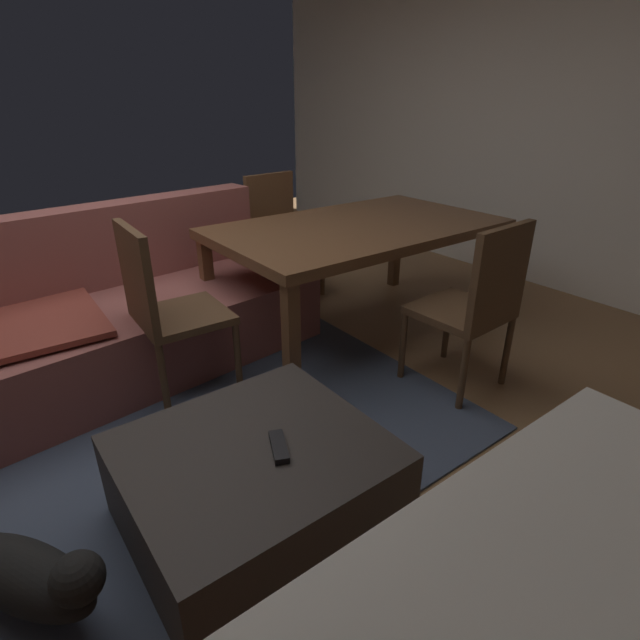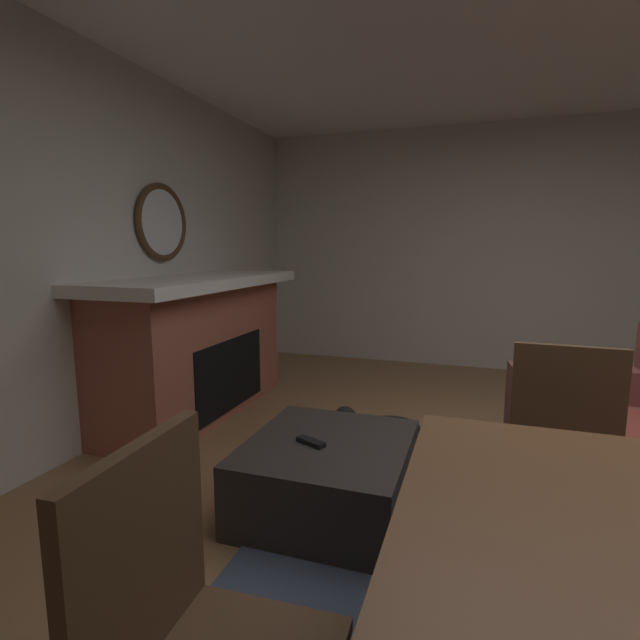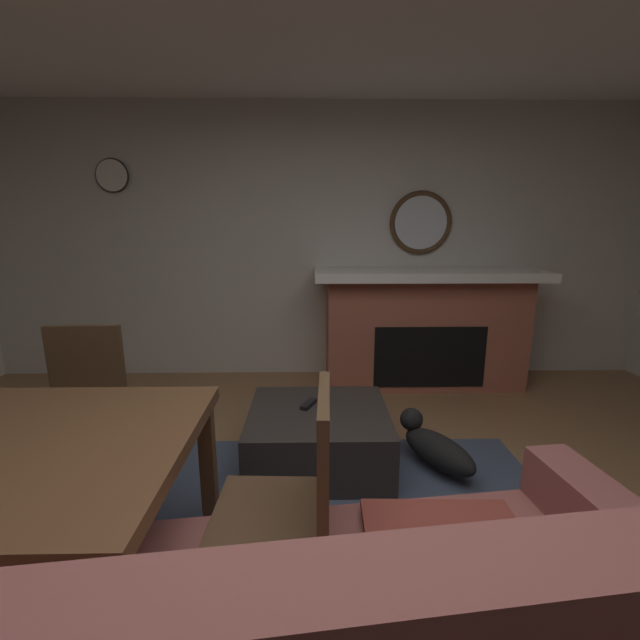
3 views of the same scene
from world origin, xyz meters
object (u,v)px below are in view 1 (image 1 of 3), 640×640
(tv_remote, at_px, (279,447))
(dining_chair_west, at_px, (163,303))
(small_dog, at_px, (31,576))
(couch, at_px, (121,316))
(potted_plant, at_px, (297,239))
(dining_chair_north, at_px, (279,228))
(dining_table, at_px, (358,235))
(ottoman_coffee_table, at_px, (256,486))
(dining_chair_south, at_px, (476,300))

(tv_remote, height_order, dining_chair_west, dining_chair_west)
(small_dog, bearing_deg, tv_remote, -12.21)
(couch, distance_m, potted_plant, 1.97)
(couch, bearing_deg, potted_plant, 24.07)
(dining_chair_west, bearing_deg, dining_chair_north, 35.65)
(tv_remote, bearing_deg, dining_table, 63.90)
(dining_table, xyz_separation_m, dining_chair_west, (-1.29, 0.00, -0.15))
(ottoman_coffee_table, distance_m, dining_chair_north, 2.44)
(dining_chair_north, xyz_separation_m, potted_plant, (0.41, 0.35, -0.23))
(dining_chair_south, height_order, potted_plant, dining_chair_south)
(dining_chair_south, relative_size, dining_chair_west, 1.00)
(dining_chair_north, bearing_deg, ottoman_coffee_table, -125.04)
(dining_chair_south, xyz_separation_m, dining_chair_west, (-1.30, 0.93, 0.00))
(dining_chair_south, xyz_separation_m, potted_plant, (0.40, 2.21, -0.23))
(couch, height_order, dining_table, couch)
(dining_chair_south, bearing_deg, ottoman_coffee_table, -174.73)
(dining_chair_south, distance_m, small_dog, 2.15)
(ottoman_coffee_table, relative_size, dining_chair_south, 0.94)
(dining_chair_north, relative_size, dining_chair_south, 1.00)
(couch, xyz_separation_m, dining_chair_west, (0.10, -0.47, 0.21))
(ottoman_coffee_table, height_order, dining_chair_north, dining_chair_north)
(tv_remote, bearing_deg, dining_chair_south, 32.23)
(ottoman_coffee_table, height_order, dining_chair_west, dining_chair_west)
(couch, height_order, dining_chair_south, dining_chair_south)
(dining_chair_south, xyz_separation_m, small_dog, (-2.12, -0.03, -0.36))
(couch, relative_size, dining_table, 1.26)
(ottoman_coffee_table, height_order, dining_table, dining_table)
(couch, xyz_separation_m, dining_chair_north, (1.39, 0.45, 0.21))
(dining_chair_north, relative_size, small_dog, 1.64)
(dining_chair_north, xyz_separation_m, dining_chair_west, (-1.29, -0.92, 0.00))
(couch, height_order, small_dog, couch)
(dining_chair_west, bearing_deg, dining_table, -0.16)
(dining_table, distance_m, dining_chair_north, 0.94)
(ottoman_coffee_table, distance_m, dining_table, 1.82)
(tv_remote, bearing_deg, dining_chair_west, 111.68)
(potted_plant, relative_size, small_dog, 0.92)
(couch, distance_m, dining_chair_west, 0.53)
(couch, relative_size, dining_chair_south, 2.44)
(tv_remote, height_order, small_dog, tv_remote)
(tv_remote, bearing_deg, couch, 115.89)
(ottoman_coffee_table, bearing_deg, dining_chair_north, 54.96)
(couch, distance_m, tv_remote, 1.60)
(couch, height_order, potted_plant, couch)
(dining_chair_south, distance_m, dining_chair_west, 1.60)
(tv_remote, distance_m, dining_chair_south, 1.36)
(dining_table, relative_size, dining_chair_west, 1.94)
(ottoman_coffee_table, xyz_separation_m, potted_plant, (1.80, 2.33, 0.11))
(couch, height_order, tv_remote, couch)
(couch, bearing_deg, dining_chair_north, 18.00)
(couch, relative_size, dining_chair_west, 2.44)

